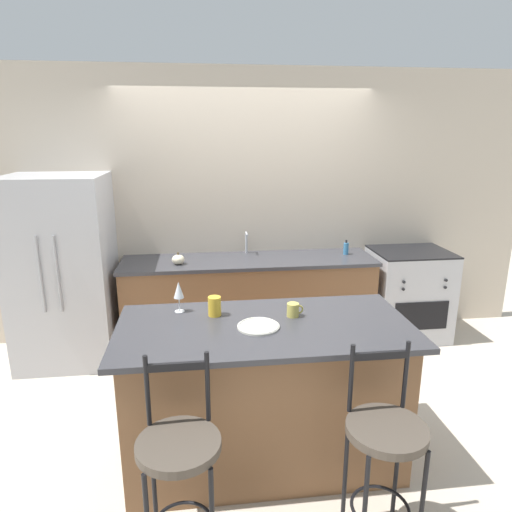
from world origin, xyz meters
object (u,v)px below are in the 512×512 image
Objects in this scene: tumbler_cup at (215,306)px; soap_bottle at (346,248)px; oven_range at (408,294)px; bar_stool_far at (385,447)px; coffee_mug at (293,310)px; wine_glass at (179,291)px; refrigerator at (64,270)px; pumpkin_decoration at (178,259)px; bar_stool_near at (180,462)px; dinner_plate at (258,326)px.

tumbler_cup is 0.85× the size of soap_bottle.
oven_range is 2.61m from tumbler_cup.
soap_bottle is (0.57, 2.45, 0.39)m from bar_stool_far.
coffee_mug is at bearing -134.35° from oven_range.
tumbler_cup is 2.09m from soap_bottle.
wine_glass is at bearing -137.37° from soap_bottle.
bar_stool_far is at bearing -43.29° from wine_glass.
soap_bottle is at bearing 2.63° from refrigerator.
tumbler_cup is 1.45m from pumpkin_decoration.
oven_range is 2.29m from coffee_mug.
bar_stool_far reaches higher than oven_range.
soap_bottle reaches higher than oven_range.
refrigerator is 1.04m from pumpkin_decoration.
pumpkin_decoration is at bearing 115.43° from bar_stool_far.
pumpkin_decoration is (-2.34, -0.09, 0.48)m from oven_range.
bar_stool_near is 1.00× the size of bar_stool_far.
soap_bottle is (2.70, 0.12, 0.09)m from refrigerator.
refrigerator is 2.71m from soap_bottle.
refrigerator reaches higher than wine_glass.
soap_bottle is at bearing 57.86° from dinner_plate.
oven_range is 4.49× the size of wine_glass.
wine_glass is 1.76× the size of pumpkin_decoration.
tumbler_cup reaches higher than oven_range.
bar_stool_near is 0.89m from dinner_plate.
refrigerator is 14.80× the size of pumpkin_decoration.
wine_glass is (-0.48, 0.31, 0.14)m from dinner_plate.
bar_stool_near and bar_stool_far have the same top height.
bar_stool_far is at bearing -103.17° from soap_bottle.
dinner_plate is 0.28m from coffee_mug.
coffee_mug is (0.72, -0.17, -0.10)m from wine_glass.
bar_stool_far reaches higher than pumpkin_decoration.
refrigerator is at bearing -177.37° from soap_bottle.
refrigerator is 1.87× the size of oven_range.
wine_glass is at bearing 90.99° from bar_stool_near.
coffee_mug is (0.24, 0.14, 0.03)m from dinner_plate.
wine_glass is at bearing 157.61° from tumbler_cup.
soap_bottle is at bearing 48.72° from tumbler_cup.
bar_stool_near is 4.19× the size of dinner_plate.
oven_range is 3.28m from bar_stool_near.
refrigerator is at bearing -178.83° from oven_range.
refrigerator reaches higher than soap_bottle.
wine_glass reaches higher than coffee_mug.
pumpkin_decoration is (-0.06, 1.33, -0.16)m from wine_glass.
oven_range is 7.33× the size of tumbler_cup.
bar_stool_near is 1.14m from coffee_mug.
wine_glass reaches higher than oven_range.
tumbler_cup is at bearing 132.51° from bar_stool_far.
refrigerator reaches higher than bar_stool_near.
bar_stool_near reaches higher than pumpkin_decoration.
coffee_mug reaches higher than oven_range.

